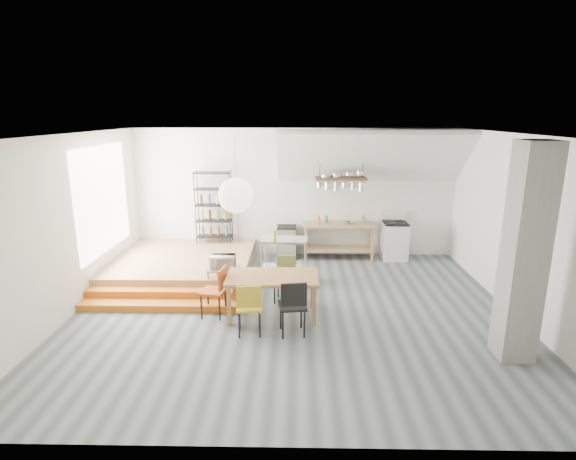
{
  "coord_description": "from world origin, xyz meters",
  "views": [
    {
      "loc": [
        0.05,
        -7.65,
        3.54
      ],
      "look_at": [
        -0.11,
        0.8,
        1.34
      ],
      "focal_mm": 28.0,
      "sensor_mm": 36.0,
      "label": 1
    }
  ],
  "objects_px": {
    "stove": "(394,240)",
    "dining_table": "(272,280)",
    "rolling_cart": "(284,254)",
    "mini_fridge": "(287,242)"
  },
  "relations": [
    {
      "from": "stove",
      "to": "dining_table",
      "type": "xyz_separation_m",
      "value": [
        -2.87,
        -3.36,
        0.2
      ]
    },
    {
      "from": "dining_table",
      "to": "rolling_cart",
      "type": "height_order",
      "value": "rolling_cart"
    },
    {
      "from": "stove",
      "to": "mini_fridge",
      "type": "xyz_separation_m",
      "value": [
        -2.68,
        0.04,
        -0.08
      ]
    },
    {
      "from": "rolling_cart",
      "to": "mini_fridge",
      "type": "xyz_separation_m",
      "value": [
        0.02,
        1.74,
        -0.23
      ]
    },
    {
      "from": "rolling_cart",
      "to": "mini_fridge",
      "type": "relative_size",
      "value": 1.28
    },
    {
      "from": "rolling_cart",
      "to": "mini_fridge",
      "type": "height_order",
      "value": "rolling_cart"
    },
    {
      "from": "mini_fridge",
      "to": "stove",
      "type": "bearing_deg",
      "value": -0.94
    },
    {
      "from": "stove",
      "to": "dining_table",
      "type": "height_order",
      "value": "stove"
    },
    {
      "from": "rolling_cart",
      "to": "mini_fridge",
      "type": "distance_m",
      "value": 1.76
    },
    {
      "from": "dining_table",
      "to": "mini_fridge",
      "type": "bearing_deg",
      "value": 86.36
    }
  ]
}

